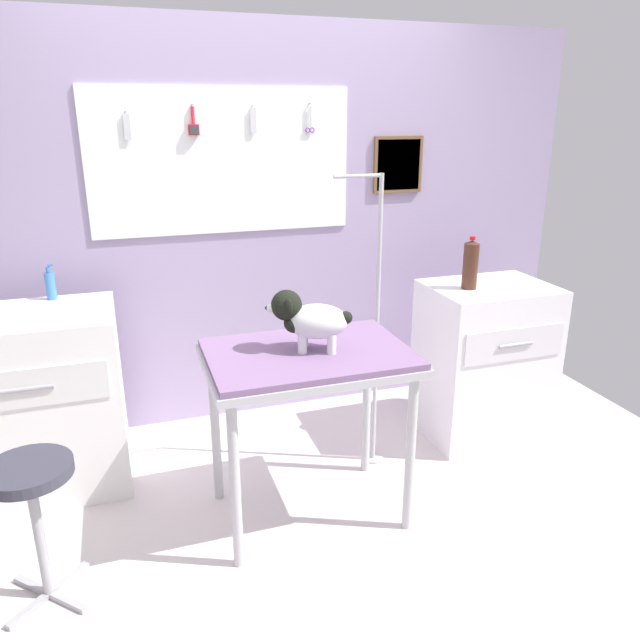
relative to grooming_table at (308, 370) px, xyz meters
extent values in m
cube|color=silver|center=(0.04, -0.13, -0.75)|extent=(4.40, 4.00, 0.04)
cube|color=#9F8EB3|center=(0.04, 1.15, 0.42)|extent=(4.00, 0.06, 2.30)
cube|color=white|center=(-0.14, 1.11, 0.82)|extent=(1.46, 0.02, 0.79)
cylinder|color=gray|center=(-0.63, 1.10, 1.08)|extent=(0.01, 0.02, 0.01)
cube|color=silver|center=(-0.63, 1.09, 1.00)|extent=(0.03, 0.01, 0.13)
cylinder|color=gray|center=(-0.29, 1.10, 1.11)|extent=(0.01, 0.02, 0.01)
cylinder|color=red|center=(-0.29, 1.09, 1.06)|extent=(0.02, 0.02, 0.09)
cube|color=red|center=(-0.29, 1.09, 0.99)|extent=(0.06, 0.02, 0.06)
cube|color=#333338|center=(-0.29, 1.08, 0.99)|extent=(0.05, 0.01, 0.05)
cylinder|color=gray|center=(0.03, 1.10, 1.11)|extent=(0.01, 0.02, 0.01)
cube|color=silver|center=(0.03, 1.09, 1.03)|extent=(0.03, 0.01, 0.13)
cylinder|color=gray|center=(0.36, 1.10, 1.12)|extent=(0.01, 0.02, 0.01)
cube|color=silver|center=(0.35, 1.09, 1.05)|extent=(0.01, 0.00, 0.11)
cube|color=silver|center=(0.36, 1.09, 1.05)|extent=(0.01, 0.00, 0.11)
torus|color=#6B3092|center=(0.34, 1.09, 0.98)|extent=(0.03, 0.01, 0.03)
torus|color=#6B3092|center=(0.37, 1.09, 0.98)|extent=(0.03, 0.01, 0.03)
cube|color=brown|center=(0.92, 1.11, 0.77)|extent=(0.31, 0.02, 0.33)
cube|color=#AB8847|center=(0.92, 1.10, 0.77)|extent=(0.28, 0.01, 0.30)
cylinder|color=#B7B7BC|center=(-0.39, -0.25, -0.35)|extent=(0.04, 0.04, 0.76)
cylinder|color=#B7B7BC|center=(0.39, -0.25, -0.35)|extent=(0.04, 0.04, 0.76)
cylinder|color=#B7B7BC|center=(-0.39, 0.25, -0.35)|extent=(0.04, 0.04, 0.76)
cylinder|color=#B7B7BC|center=(0.39, 0.25, -0.35)|extent=(0.04, 0.04, 0.76)
cube|color=#B7B7BC|center=(0.00, 0.00, 0.05)|extent=(0.90, 0.62, 0.03)
cube|color=slate|center=(0.00, 0.00, 0.08)|extent=(0.87, 0.60, 0.03)
cylinder|color=#B7B7BC|center=(0.47, 0.33, -0.73)|extent=(0.11, 0.11, 0.01)
cylinder|color=#B7B7BC|center=(0.47, 0.33, 0.04)|extent=(0.02, 0.02, 1.54)
cylinder|color=#B7B7BC|center=(0.35, 0.33, 0.79)|extent=(0.24, 0.02, 0.02)
cylinder|color=white|center=(-0.03, -0.02, 0.14)|extent=(0.04, 0.04, 0.09)
cylinder|color=white|center=(0.00, 0.06, 0.14)|extent=(0.04, 0.04, 0.09)
cylinder|color=white|center=(0.09, -0.06, 0.14)|extent=(0.04, 0.04, 0.09)
cylinder|color=white|center=(0.11, 0.01, 0.14)|extent=(0.04, 0.04, 0.09)
ellipsoid|color=white|center=(0.04, 0.00, 0.22)|extent=(0.31, 0.25, 0.15)
ellipsoid|color=black|center=(-0.05, 0.03, 0.22)|extent=(0.13, 0.14, 0.08)
sphere|color=black|center=(-0.08, 0.04, 0.30)|extent=(0.13, 0.13, 0.13)
ellipsoid|color=white|center=(-0.14, 0.06, 0.28)|extent=(0.07, 0.07, 0.04)
sphere|color=black|center=(-0.16, 0.07, 0.28)|extent=(0.02, 0.02, 0.02)
ellipsoid|color=black|center=(-0.09, -0.01, 0.31)|extent=(0.05, 0.04, 0.07)
ellipsoid|color=black|center=(-0.05, 0.09, 0.31)|extent=(0.05, 0.04, 0.07)
sphere|color=black|center=(0.16, -0.04, 0.24)|extent=(0.06, 0.06, 0.06)
cube|color=white|center=(-1.19, 0.65, -0.28)|extent=(0.80, 0.56, 0.91)
cube|color=silver|center=(-1.19, 0.37, -0.08)|extent=(0.70, 0.01, 0.18)
cylinder|color=#99999E|center=(-1.19, 0.36, -0.08)|extent=(0.24, 0.02, 0.02)
cube|color=white|center=(1.20, 0.44, -0.28)|extent=(0.68, 0.52, 0.90)
cube|color=silver|center=(1.20, 0.17, -0.09)|extent=(0.60, 0.01, 0.18)
cylinder|color=#99999E|center=(1.20, 0.16, -0.09)|extent=(0.20, 0.02, 0.02)
cylinder|color=#9E9EA3|center=(-1.13, -0.19, -0.46)|extent=(0.04, 0.04, 0.55)
cube|color=#9E9EA3|center=(-1.07, -0.12, -0.72)|extent=(0.15, 0.15, 0.02)
cube|color=#9E9EA3|center=(-1.20, -0.12, -0.72)|extent=(0.15, 0.15, 0.02)
cube|color=#9E9EA3|center=(-1.20, -0.26, -0.72)|extent=(0.15, 0.15, 0.02)
cube|color=#9E9EA3|center=(-1.07, -0.26, -0.72)|extent=(0.15, 0.15, 0.02)
cylinder|color=#363643|center=(-1.13, -0.19, -0.16)|extent=(0.32, 0.32, 0.04)
cylinder|color=#3D78C4|center=(-1.08, 0.87, 0.25)|extent=(0.05, 0.05, 0.14)
cylinder|color=#3B6FB8|center=(-1.08, 0.87, 0.33)|extent=(0.02, 0.02, 0.03)
cube|color=#3B6FB8|center=(-1.07, 0.87, 0.36)|extent=(0.03, 0.01, 0.01)
cylinder|color=#4A281B|center=(1.05, 0.43, 0.29)|extent=(0.08, 0.08, 0.25)
cone|color=#4A281B|center=(1.05, 0.43, 0.42)|extent=(0.08, 0.08, 0.02)
cylinder|color=red|center=(1.05, 0.43, 0.44)|extent=(0.03, 0.03, 0.02)
camera|label=1|loc=(-0.73, -2.35, 1.08)|focal=34.19mm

